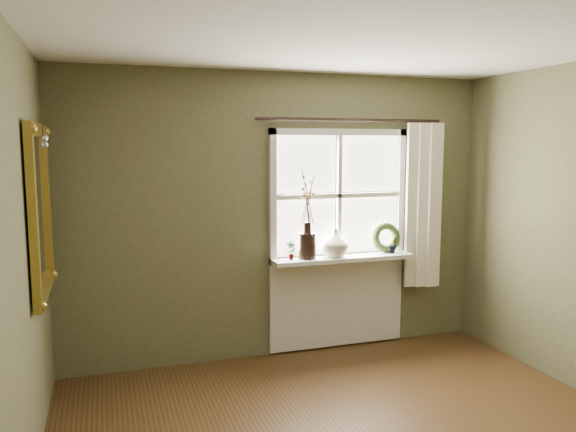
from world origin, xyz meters
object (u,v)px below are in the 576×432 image
(dark_jug, at_px, (307,246))
(wreath, at_px, (386,241))
(cream_vase, at_px, (335,243))
(gilt_mirror, at_px, (40,210))

(dark_jug, xyz_separation_m, wreath, (0.82, 0.04, -0.01))
(cream_vase, relative_size, wreath, 0.89)
(dark_jug, distance_m, gilt_mirror, 2.30)
(dark_jug, bearing_deg, cream_vase, 0.00)
(wreath, bearing_deg, gilt_mirror, -167.30)
(dark_jug, xyz_separation_m, gilt_mirror, (-2.16, -0.62, 0.47))
(cream_vase, xyz_separation_m, wreath, (0.55, 0.04, -0.02))
(dark_jug, xyz_separation_m, cream_vase, (0.28, 0.00, 0.01))
(cream_vase, distance_m, gilt_mirror, 2.56)
(dark_jug, distance_m, cream_vase, 0.28)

